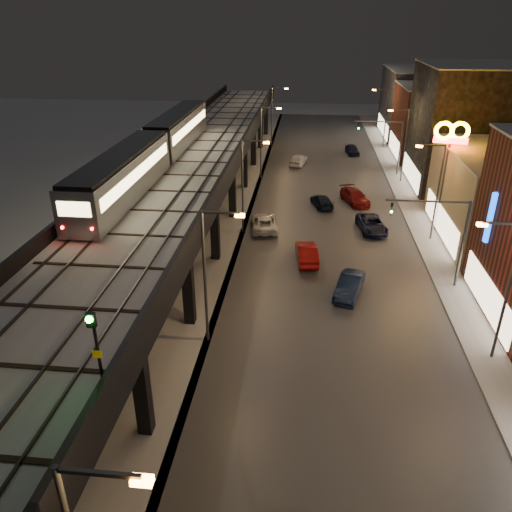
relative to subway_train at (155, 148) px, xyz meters
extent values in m
cube|color=#46474D|center=(16.00, 4.82, -8.24)|extent=(17.00, 120.00, 0.06)
cube|color=#9FA1A8|center=(26.00, 4.82, -8.20)|extent=(4.00, 120.00, 0.14)
cube|color=#9FA1A8|center=(2.50, 4.82, -8.24)|extent=(11.00, 120.00, 0.06)
cube|color=black|center=(2.50, 1.82, -2.47)|extent=(9.00, 100.00, 1.00)
cube|color=black|center=(6.20, -25.18, -5.62)|extent=(0.70, 0.70, 5.30)
cube|color=black|center=(2.50, -25.18, -3.12)|extent=(8.00, 0.60, 0.50)
cube|color=black|center=(-1.20, -15.18, -5.62)|extent=(0.70, 0.70, 5.30)
cube|color=black|center=(6.20, -15.18, -5.62)|extent=(0.70, 0.70, 5.30)
cube|color=black|center=(2.50, -15.18, -3.12)|extent=(8.00, 0.60, 0.50)
cube|color=black|center=(-1.20, -5.18, -5.62)|extent=(0.70, 0.70, 5.30)
cube|color=black|center=(6.20, -5.18, -5.62)|extent=(0.70, 0.70, 5.30)
cube|color=black|center=(2.50, -5.18, -3.12)|extent=(8.00, 0.60, 0.50)
cube|color=black|center=(-1.20, 4.82, -5.62)|extent=(0.70, 0.70, 5.30)
cube|color=black|center=(6.20, 4.82, -5.62)|extent=(0.70, 0.70, 5.30)
cube|color=black|center=(2.50, 4.82, -3.12)|extent=(8.00, 0.60, 0.50)
cube|color=black|center=(-1.20, 14.82, -5.62)|extent=(0.70, 0.70, 5.30)
cube|color=black|center=(6.20, 14.82, -5.62)|extent=(0.70, 0.70, 5.30)
cube|color=black|center=(2.50, 14.82, -3.12)|extent=(8.00, 0.60, 0.50)
cube|color=black|center=(-1.20, 24.82, -5.62)|extent=(0.70, 0.70, 5.30)
cube|color=black|center=(6.20, 24.82, -5.62)|extent=(0.70, 0.70, 5.30)
cube|color=black|center=(2.50, 24.82, -3.12)|extent=(8.00, 0.60, 0.50)
cube|color=black|center=(-1.20, 34.82, -5.62)|extent=(0.70, 0.70, 5.30)
cube|color=black|center=(6.20, 34.82, -5.62)|extent=(0.70, 0.70, 5.30)
cube|color=black|center=(2.50, 34.82, -3.12)|extent=(8.00, 0.60, 0.50)
cube|color=black|center=(-1.20, 44.82, -5.62)|extent=(0.70, 0.70, 5.30)
cube|color=black|center=(6.20, 44.82, -5.62)|extent=(0.70, 0.70, 5.30)
cube|color=black|center=(2.50, 44.82, -3.12)|extent=(8.00, 0.60, 0.50)
cube|color=#B2B7C1|center=(2.50, 1.82, -1.89)|extent=(8.40, 100.00, 0.16)
cube|color=#332D28|center=(-0.72, 1.82, -1.73)|extent=(0.08, 98.00, 0.16)
cube|color=#332D28|center=(0.72, 1.82, -1.73)|extent=(0.08, 98.00, 0.16)
cube|color=#332D28|center=(3.78, 1.82, -1.73)|extent=(0.08, 98.00, 0.16)
cube|color=#332D28|center=(5.22, 1.82, -1.73)|extent=(0.08, 98.00, 0.16)
cube|color=black|center=(2.50, -28.18, -1.78)|extent=(7.80, 0.24, 0.06)
cube|color=black|center=(2.50, -12.18, -1.78)|extent=(7.80, 0.24, 0.06)
cube|color=black|center=(2.50, 3.82, -1.78)|extent=(7.80, 0.24, 0.06)
cube|color=black|center=(2.50, 19.82, -1.78)|extent=(7.80, 0.24, 0.06)
cube|color=black|center=(2.50, 35.82, -1.78)|extent=(7.80, 0.24, 0.06)
cube|color=black|center=(6.85, 1.82, -1.42)|extent=(0.30, 100.00, 1.10)
cube|color=black|center=(-1.85, 1.82, -1.42)|extent=(0.30, 100.00, 1.10)
cube|color=beige|center=(26.45, -12.18, -6.67)|extent=(0.10, 9.60, 2.40)
cube|color=beige|center=(26.45, 1.82, -6.67)|extent=(0.10, 12.00, 2.40)
cube|color=black|center=(32.50, 17.82, -1.27)|extent=(12.00, 13.00, 14.00)
cube|color=beige|center=(26.45, 17.82, -6.67)|extent=(0.10, 10.40, 2.40)
cube|color=#B2B7C1|center=(32.50, 17.82, 5.81)|extent=(12.20, 13.20, 0.16)
cube|color=maroon|center=(32.50, 31.82, -3.27)|extent=(12.00, 12.00, 10.00)
cube|color=beige|center=(26.45, 31.82, -6.67)|extent=(0.10, 9.60, 2.40)
cube|color=#B2B7C1|center=(32.50, 31.82, 1.81)|extent=(12.20, 12.20, 0.16)
cube|color=#323239|center=(32.50, 45.82, -2.77)|extent=(12.00, 16.00, 11.00)
cube|color=beige|center=(26.45, 45.82, -6.67)|extent=(0.10, 12.80, 2.40)
cube|color=#B2B7C1|center=(32.50, 45.82, 2.81)|extent=(12.20, 16.20, 0.16)
cube|color=#38383A|center=(8.90, -35.18, 0.63)|extent=(2.20, 0.12, 0.12)
cube|color=orange|center=(10.00, -35.18, 0.51)|extent=(0.55, 0.28, 0.18)
cylinder|color=#38383A|center=(7.80, -17.18, -3.77)|extent=(0.18, 0.18, 9.00)
cube|color=#38383A|center=(8.90, -17.18, 0.63)|extent=(2.20, 0.12, 0.12)
cube|color=orange|center=(10.00, -17.18, 0.51)|extent=(0.55, 0.28, 0.18)
cylinder|color=#38383A|center=(25.50, -17.18, -3.77)|extent=(0.18, 0.18, 9.00)
cube|color=#38383A|center=(24.40, -17.18, 0.63)|extent=(2.20, 0.12, 0.12)
cube|color=orange|center=(23.30, -17.18, 0.51)|extent=(0.55, 0.28, 0.18)
cylinder|color=#38383A|center=(7.80, 0.82, -3.77)|extent=(0.18, 0.18, 9.00)
cube|color=#38383A|center=(8.90, 0.82, 0.63)|extent=(2.20, 0.12, 0.12)
cube|color=orange|center=(10.00, 0.82, 0.51)|extent=(0.55, 0.28, 0.18)
cylinder|color=#38383A|center=(25.50, 0.82, -3.77)|extent=(0.18, 0.18, 9.00)
cube|color=#38383A|center=(24.40, 0.82, 0.63)|extent=(2.20, 0.12, 0.12)
cube|color=orange|center=(23.30, 0.82, 0.51)|extent=(0.55, 0.28, 0.18)
cylinder|color=#38383A|center=(7.80, 18.82, -3.77)|extent=(0.18, 0.18, 9.00)
cube|color=#38383A|center=(8.90, 18.82, 0.63)|extent=(2.20, 0.12, 0.12)
cube|color=orange|center=(10.00, 18.82, 0.51)|extent=(0.55, 0.28, 0.18)
cylinder|color=#38383A|center=(25.50, 18.82, -3.77)|extent=(0.18, 0.18, 9.00)
cube|color=#38383A|center=(24.40, 18.82, 0.63)|extent=(2.20, 0.12, 0.12)
cube|color=orange|center=(23.30, 18.82, 0.51)|extent=(0.55, 0.28, 0.18)
cylinder|color=#38383A|center=(7.80, 36.82, -3.77)|extent=(0.18, 0.18, 9.00)
cube|color=#38383A|center=(8.90, 36.82, 0.63)|extent=(2.20, 0.12, 0.12)
cube|color=orange|center=(10.00, 36.82, 0.51)|extent=(0.55, 0.28, 0.18)
cylinder|color=#38383A|center=(25.50, 36.82, -3.77)|extent=(0.18, 0.18, 9.00)
cube|color=#38383A|center=(24.40, 36.82, 0.63)|extent=(2.20, 0.12, 0.12)
cube|color=orange|center=(23.30, 36.82, 0.51)|extent=(0.55, 0.28, 0.18)
cylinder|color=#38383A|center=(25.50, -8.18, -4.77)|extent=(0.20, 0.20, 7.00)
cube|color=#38383A|center=(22.50, -8.18, -1.37)|extent=(6.00, 0.12, 0.12)
imported|color=black|center=(20.00, -8.18, -1.87)|extent=(0.20, 0.16, 1.00)
sphere|color=#0CFF26|center=(20.00, -8.33, -2.12)|extent=(0.18, 0.18, 0.18)
cylinder|color=#38383A|center=(25.50, 21.82, -4.77)|extent=(0.20, 0.20, 7.00)
cube|color=#38383A|center=(22.50, 21.82, -1.37)|extent=(6.00, 0.12, 0.12)
imported|color=black|center=(20.00, 21.82, -1.87)|extent=(0.20, 0.16, 1.00)
sphere|color=#0CFF26|center=(20.00, 21.67, -2.12)|extent=(0.18, 0.18, 0.18)
cube|color=gray|center=(0.00, -8.62, -0.11)|extent=(2.72, 16.42, 3.10)
cube|color=black|center=(0.00, -8.62, 1.56)|extent=(2.44, 15.95, 0.23)
cube|color=#FFE293|center=(-1.37, -8.62, 0.32)|extent=(0.05, 15.01, 0.84)
cube|color=#FFE293|center=(1.37, -8.62, 0.32)|extent=(0.05, 15.01, 0.84)
cube|color=gray|center=(0.00, 8.63, -0.11)|extent=(2.72, 16.42, 3.10)
cube|color=black|center=(0.00, 8.63, 1.56)|extent=(2.44, 15.95, 0.23)
cube|color=#FFE293|center=(-1.37, 8.63, 0.32)|extent=(0.05, 15.01, 0.84)
cube|color=#FFE293|center=(1.37, 8.63, 0.32)|extent=(0.05, 15.01, 0.84)
cube|color=#FFE293|center=(0.00, -16.84, 0.36)|extent=(2.06, 0.05, 0.94)
sphere|color=#FF0C0C|center=(-0.94, -16.86, -0.86)|extent=(0.19, 0.19, 0.19)
sphere|color=#FF0C0C|center=(0.94, -16.86, -0.86)|extent=(0.19, 0.19, 0.19)
cylinder|color=black|center=(6.40, -29.28, -0.12)|extent=(0.12, 0.12, 3.08)
cube|color=black|center=(6.40, -29.40, 1.17)|extent=(0.33, 0.18, 0.56)
sphere|color=#0CFF26|center=(6.40, -29.52, 1.27)|extent=(0.27, 0.27, 0.27)
cube|color=#D4BB0C|center=(6.40, -29.38, -0.32)|extent=(0.36, 0.04, 0.31)
imported|color=#980E0E|center=(14.00, -5.03, -7.50)|extent=(2.13, 4.84, 1.54)
imported|color=silver|center=(9.76, 1.69, -7.55)|extent=(3.12, 5.52, 1.45)
imported|color=black|center=(15.49, 8.69, -7.65)|extent=(2.85, 4.62, 1.25)
imported|color=silver|center=(12.48, 25.35, -7.50)|extent=(2.82, 4.82, 1.54)
imported|color=black|center=(17.25, -10.34, -7.53)|extent=(2.74, 4.79, 1.49)
imported|color=black|center=(20.20, 2.25, -7.57)|extent=(3.00, 5.33, 1.40)
imported|color=maroon|center=(19.15, 10.25, -7.54)|extent=(3.63, 5.45, 1.47)
imported|color=black|center=(20.37, 32.17, -7.58)|extent=(2.23, 4.26, 1.38)
cylinder|color=#38383A|center=(26.50, 3.27, -4.03)|extent=(0.24, 0.24, 8.48)
cube|color=#FF0C0C|center=(26.50, 3.27, 0.53)|extent=(2.97, 0.25, 0.53)
torus|color=#F6AF00|center=(25.81, 3.27, 1.38)|extent=(1.75, 0.69, 1.72)
torus|color=#F6AF00|center=(27.19, 3.27, 1.38)|extent=(1.75, 0.69, 1.72)
cylinder|color=#38383A|center=(27.00, -9.84, -5.77)|extent=(0.28, 0.28, 5.00)
cube|color=#084AF7|center=(27.00, -9.84, -1.77)|extent=(1.60, 0.35, 3.60)
camera|label=1|loc=(13.67, -43.42, 10.78)|focal=35.00mm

